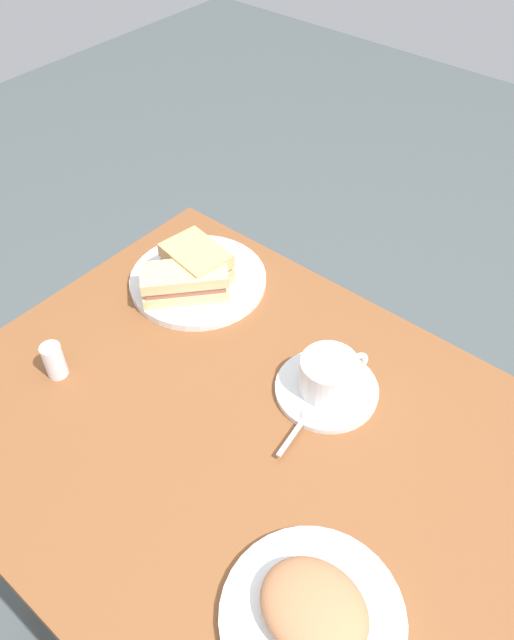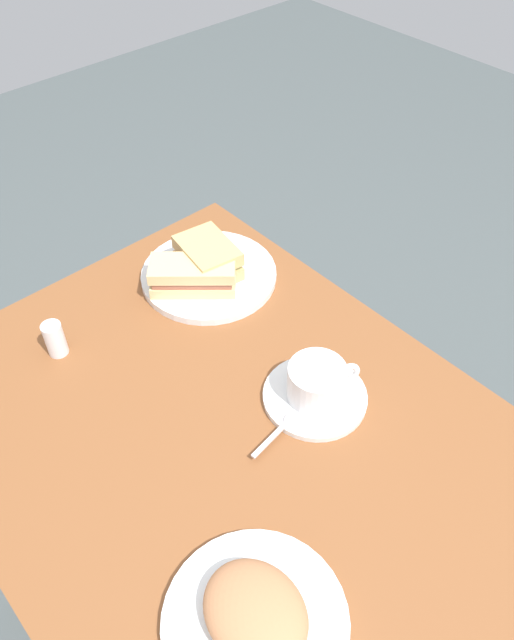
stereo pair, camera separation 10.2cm
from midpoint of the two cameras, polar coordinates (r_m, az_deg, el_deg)
dining_table at (r=0.97m, az=8.16°, el=-21.02°), size 1.27×0.70×0.73m
sandwich_plate at (r=1.13m, az=-1.88°, el=4.04°), size 0.25×0.25×0.01m
sandwich_front at (r=1.11m, az=-1.92°, el=5.61°), size 0.13×0.10×0.06m
sandwich_back at (r=1.08m, az=-3.24°, el=3.97°), size 0.15×0.15×0.05m
coffee_saucer at (r=0.95m, az=8.42°, el=-7.15°), size 0.16×0.16×0.01m
coffee_cup at (r=0.93m, az=8.74°, el=-5.76°), size 0.09×0.11×0.06m
spoon at (r=0.91m, az=5.62°, el=-9.91°), size 0.03×0.10×0.01m
side_plate at (r=0.79m, az=3.94°, el=-26.15°), size 0.22×0.22×0.01m
side_food_pile at (r=0.76m, az=4.06°, el=-25.46°), size 0.13×0.11×0.04m
salt_shaker at (r=1.02m, az=-15.43°, el=-1.84°), size 0.03×0.03×0.06m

